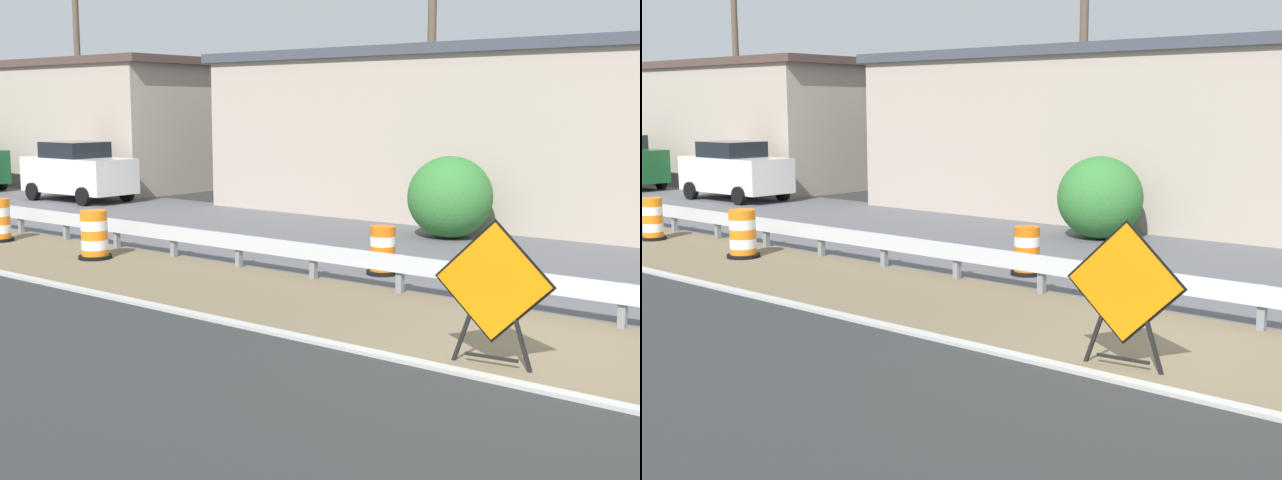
# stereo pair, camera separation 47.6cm
# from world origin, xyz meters

# --- Properties ---
(ground_plane) EXTENTS (160.00, 160.00, 0.00)m
(ground_plane) POSITION_xyz_m (0.00, 0.00, 0.00)
(ground_plane) COLOR #2B2D2D
(median_dirt_strip) EXTENTS (3.59, 120.00, 0.01)m
(median_dirt_strip) POSITION_xyz_m (0.59, 0.00, 0.00)
(median_dirt_strip) COLOR #706047
(median_dirt_strip) RESTS_ON ground
(curb_near_edge) EXTENTS (0.20, 120.00, 0.11)m
(curb_near_edge) POSITION_xyz_m (-1.30, 0.00, 0.00)
(curb_near_edge) COLOR #ADADA8
(curb_near_edge) RESTS_ON ground
(guardrail_median) EXTENTS (0.18, 54.24, 0.71)m
(guardrail_median) POSITION_xyz_m (2.15, 1.53, 0.52)
(guardrail_median) COLOR silver
(guardrail_median) RESTS_ON ground
(warning_sign_diamond) EXTENTS (0.24, 1.61, 1.95)m
(warning_sign_diamond) POSITION_xyz_m (-0.77, 0.22, 1.05)
(warning_sign_diamond) COLOR black
(warning_sign_diamond) RESTS_ON ground
(traffic_barrel_nearest) EXTENTS (0.64, 0.64, 0.98)m
(traffic_barrel_nearest) POSITION_xyz_m (3.44, 4.74, 0.44)
(traffic_barrel_nearest) COLOR orange
(traffic_barrel_nearest) RESTS_ON ground
(traffic_barrel_close) EXTENTS (0.73, 0.73, 1.08)m
(traffic_barrel_close) POSITION_xyz_m (0.98, 10.77, 0.49)
(traffic_barrel_close) COLOR orange
(traffic_barrel_close) RESTS_ON ground
(traffic_barrel_mid) EXTENTS (0.63, 0.63, 1.07)m
(traffic_barrel_mid) POSITION_xyz_m (1.05, 14.66, 0.48)
(traffic_barrel_mid) COLOR orange
(traffic_barrel_mid) RESTS_ON ground
(car_trailing_near_lane) EXTENTS (2.15, 4.39, 2.11)m
(car_trailing_near_lane) POSITION_xyz_m (7.95, 20.88, 1.05)
(car_trailing_near_lane) COLOR silver
(car_trailing_near_lane) RESTS_ON ground
(roadside_shop_near) EXTENTS (7.55, 15.56, 5.08)m
(roadside_shop_near) POSITION_xyz_m (13.53, 8.55, 2.55)
(roadside_shop_near) COLOR #AD9E8E
(roadside_shop_near) RESTS_ON ground
(roadside_shop_far) EXTENTS (7.24, 16.12, 5.24)m
(roadside_shop_far) POSITION_xyz_m (12.92, 27.42, 2.63)
(roadside_shop_far) COLOR #AD9E8E
(roadside_shop_far) RESTS_ON ground
(utility_pole_near) EXTENTS (0.24, 1.80, 8.71)m
(utility_pole_near) POSITION_xyz_m (10.21, 7.71, 4.51)
(utility_pole_near) COLOR brown
(utility_pole_near) RESTS_ON ground
(utility_pole_mid) EXTENTS (0.24, 1.80, 9.03)m
(utility_pole_mid) POSITION_xyz_m (10.00, 23.44, 4.68)
(utility_pole_mid) COLOR brown
(utility_pole_mid) RESTS_ON ground
(bush_roadside) EXTENTS (2.18, 2.18, 2.11)m
(bush_roadside) POSITION_xyz_m (8.49, 6.06, 1.05)
(bush_roadside) COLOR #337533
(bush_roadside) RESTS_ON ground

